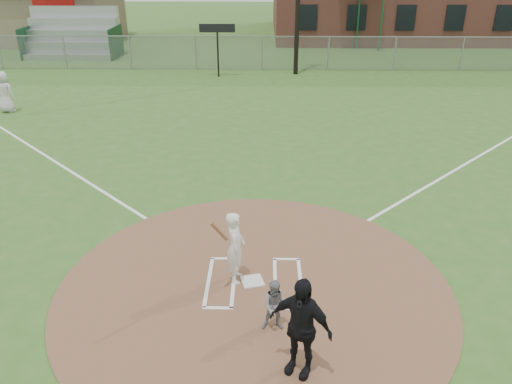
{
  "coord_description": "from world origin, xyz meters",
  "views": [
    {
      "loc": [
        0.19,
        -8.76,
        6.46
      ],
      "look_at": [
        0.0,
        2.0,
        1.3
      ],
      "focal_mm": 35.0,
      "sensor_mm": 36.0,
      "label": 1
    }
  ],
  "objects_px": {
    "catcher": "(276,306)",
    "batter_at_plate": "(235,247)",
    "ondeck_player": "(5,92)",
    "umpire": "(300,327)",
    "home_plate": "(252,281)"
  },
  "relations": [
    {
      "from": "catcher",
      "to": "batter_at_plate",
      "type": "bearing_deg",
      "value": 118.15
    },
    {
      "from": "catcher",
      "to": "ondeck_player",
      "type": "distance_m",
      "value": 18.48
    },
    {
      "from": "umpire",
      "to": "batter_at_plate",
      "type": "xyz_separation_m",
      "value": [
        -1.21,
        2.62,
        -0.12
      ]
    },
    {
      "from": "catcher",
      "to": "umpire",
      "type": "bearing_deg",
      "value": -70.09
    },
    {
      "from": "umpire",
      "to": "ondeck_player",
      "type": "distance_m",
      "value": 19.52
    },
    {
      "from": "catcher",
      "to": "batter_at_plate",
      "type": "distance_m",
      "value": 1.8
    },
    {
      "from": "home_plate",
      "to": "umpire",
      "type": "height_order",
      "value": "umpire"
    },
    {
      "from": "home_plate",
      "to": "batter_at_plate",
      "type": "height_order",
      "value": "batter_at_plate"
    },
    {
      "from": "home_plate",
      "to": "batter_at_plate",
      "type": "xyz_separation_m",
      "value": [
        -0.36,
        0.1,
        0.81
      ]
    },
    {
      "from": "batter_at_plate",
      "to": "home_plate",
      "type": "bearing_deg",
      "value": -14.86
    },
    {
      "from": "catcher",
      "to": "umpire",
      "type": "relative_size",
      "value": 0.57
    },
    {
      "from": "ondeck_player",
      "to": "home_plate",
      "type": "bearing_deg",
      "value": 150.45
    },
    {
      "from": "umpire",
      "to": "catcher",
      "type": "bearing_deg",
      "value": 136.97
    },
    {
      "from": "home_plate",
      "to": "catcher",
      "type": "bearing_deg",
      "value": -72.29
    },
    {
      "from": "home_plate",
      "to": "catcher",
      "type": "height_order",
      "value": "catcher"
    }
  ]
}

